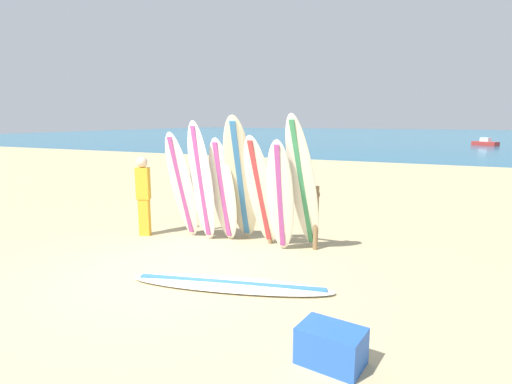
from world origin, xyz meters
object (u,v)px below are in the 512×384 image
surfboard_leaning_center (240,181)px  small_boat_offshore (485,143)px  surfboard_leaning_left (202,183)px  surfboard_leaning_far_right (303,185)px  surfboard_leaning_center_right (261,192)px  surfboard_lying_on_sand (230,284)px  surfboard_leaning_far_left (182,186)px  cooler_box (331,346)px  surfboard_leaning_right (280,197)px  surfboard_rack (249,204)px  beachgoer_standing (143,193)px  surfboard_leaning_center_left (223,190)px

surfboard_leaning_center → small_boat_offshore: size_ratio=1.10×
surfboard_leaning_left → surfboard_leaning_far_right: 1.90m
surfboard_leaning_left → small_boat_offshore: 35.28m
surfboard_leaning_left → surfboard_leaning_center_right: surfboard_leaning_left is taller
surfboard_leaning_center_right → surfboard_leaning_far_right: (0.75, 0.05, 0.17)m
surfboard_lying_on_sand → surfboard_leaning_center: bearing=112.1°
surfboard_leaning_far_left → cooler_box: 4.65m
surfboard_leaning_center_right → cooler_box: (2.00, -2.91, -0.84)m
surfboard_leaning_right → small_boat_offshore: surfboard_leaning_right is taller
small_boat_offshore → surfboard_rack: bearing=-101.4°
surfboard_rack → small_boat_offshore: surfboard_rack is taller
surfboard_rack → surfboard_leaning_right: size_ratio=1.36×
surfboard_leaning_center → small_boat_offshore: (6.90, 34.24, -0.93)m
surfboard_leaning_center → surfboard_leaning_center_right: (0.44, -0.09, -0.16)m
beachgoer_standing → surfboard_leaning_center_right: bearing=4.1°
surfboard_leaning_right → surfboard_leaning_center_left: bearing=172.3°
surfboard_rack → surfboard_leaning_far_right: (1.13, -0.29, 0.49)m
surfboard_leaning_right → beachgoer_standing: (-2.84, -0.08, -0.12)m
small_boat_offshore → cooler_box: size_ratio=3.59×
surfboard_leaning_center_left → beachgoer_standing: surfboard_leaning_center_left is taller
surfboard_leaning_right → surfboard_lying_on_sand: (-0.10, -1.63, -0.95)m
surfboard_rack → surfboard_leaning_far_left: (-1.21, -0.43, 0.33)m
surfboard_leaning_far_left → surfboard_leaning_far_right: 2.35m
surfboard_leaning_center_left → small_boat_offshore: (7.25, 34.27, -0.73)m
surfboard_leaning_far_right → small_boat_offshore: bearing=80.5°
surfboard_leaning_left → beachgoer_standing: size_ratio=1.45×
surfboard_leaning_center → cooler_box: (2.44, -3.00, -1.01)m
surfboard_leaning_left → surfboard_leaning_right: (1.54, 0.01, -0.15)m
surfboard_leaning_far_left → surfboard_leaning_center_right: (1.59, 0.09, -0.01)m
beachgoer_standing → small_boat_offshore: beachgoer_standing is taller
surfboard_leaning_center_left → surfboard_leaning_far_right: surfboard_leaning_far_right is taller
surfboard_rack → surfboard_leaning_right: bearing=-29.5°
cooler_box → surfboard_leaning_far_right: bearing=121.8°
surfboard_leaning_left → surfboard_leaning_center_left: (0.35, 0.17, -0.15)m
surfboard_leaning_center → surfboard_leaning_right: (0.84, -0.19, -0.20)m
surfboard_leaning_center_right → surfboard_leaning_center_left: bearing=175.5°
surfboard_leaning_center_left → cooler_box: surfboard_leaning_center_left is taller
small_boat_offshore → beachgoer_standing: bearing=-104.5°
small_boat_offshore → surfboard_leaning_far_right: bearing=-99.5°
surfboard_leaning_right → surfboard_leaning_far_right: surfboard_leaning_far_right is taller
surfboard_leaning_center → surfboard_leaning_center_right: bearing=-11.6°
surfboard_leaning_far_left → surfboard_leaning_far_right: bearing=3.4°
surfboard_leaning_center_right → surfboard_leaning_left: bearing=-174.7°
surfboard_leaning_center → surfboard_lying_on_sand: bearing=-67.9°
surfboard_leaning_center → surfboard_leaning_far_left: bearing=-171.3°
surfboard_leaning_far_left → surfboard_leaning_center_left: bearing=10.5°
surfboard_leaning_right → cooler_box: (1.60, -2.82, -0.81)m
surfboard_rack → surfboard_leaning_center_left: bearing=-145.6°
surfboard_leaning_far_right → cooler_box: bearing=-67.1°
surfboard_leaning_far_left → beachgoer_standing: bearing=-174.1°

